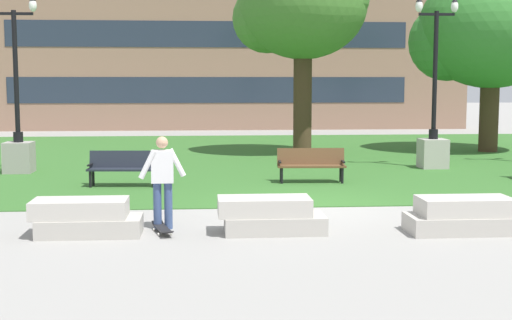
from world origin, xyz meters
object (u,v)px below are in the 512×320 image
at_px(concrete_block_left, 270,216).
at_px(skateboard, 162,228).
at_px(concrete_block_center, 86,218).
at_px(park_bench_far_left, 311,163).
at_px(lamp_post_center, 18,138).
at_px(park_bench_near_right, 124,166).
at_px(concrete_block_right, 461,216).
at_px(lamp_post_left, 433,134).
at_px(person_skateboarder, 162,177).

distance_m(concrete_block_left, skateboard, 1.94).
relative_size(concrete_block_center, skateboard, 1.83).
distance_m(park_bench_far_left, lamp_post_center, 8.70).
bearing_deg(park_bench_far_left, lamp_post_center, 162.30).
xyz_separation_m(park_bench_near_right, park_bench_far_left, (4.91, 0.30, 0.00)).
bearing_deg(park_bench_near_right, park_bench_far_left, 3.54).
xyz_separation_m(concrete_block_left, skateboard, (-1.93, 0.10, -0.22)).
relative_size(concrete_block_right, park_bench_far_left, 1.02).
relative_size(concrete_block_center, concrete_block_left, 0.99).
height_order(skateboard, park_bench_far_left, park_bench_far_left).
bearing_deg(park_bench_near_right, skateboard, -77.37).
bearing_deg(concrete_block_center, lamp_post_left, 43.93).
distance_m(concrete_block_left, concrete_block_right, 3.43).
bearing_deg(person_skateboarder, park_bench_far_left, 57.23).
distance_m(concrete_block_left, lamp_post_center, 10.97).
distance_m(person_skateboarder, lamp_post_center, 9.50).
relative_size(concrete_block_center, park_bench_far_left, 1.04).
bearing_deg(skateboard, lamp_post_left, 48.23).
distance_m(park_bench_far_left, lamp_post_left, 5.11).
relative_size(concrete_block_center, park_bench_near_right, 1.04).
distance_m(concrete_block_left, park_bench_near_right, 6.65).
xyz_separation_m(concrete_block_center, skateboard, (1.34, 0.06, -0.22)).
distance_m(skateboard, lamp_post_left, 11.87).
relative_size(park_bench_far_left, lamp_post_center, 0.36).
bearing_deg(skateboard, concrete_block_left, -2.82).
distance_m(person_skateboarder, park_bench_near_right, 5.51).
bearing_deg(concrete_block_right, lamp_post_center, 137.86).
relative_size(concrete_block_left, concrete_block_right, 1.03).
relative_size(concrete_block_left, lamp_post_center, 0.38).
distance_m(concrete_block_center, park_bench_near_right, 5.79).
bearing_deg(concrete_block_right, concrete_block_left, 175.32).
bearing_deg(person_skateboarder, park_bench_near_right, 103.45).
bearing_deg(park_bench_near_right, lamp_post_center, 138.77).
height_order(concrete_block_left, concrete_block_right, same).
relative_size(concrete_block_right, lamp_post_center, 0.36).
xyz_separation_m(person_skateboarder, park_bench_far_left, (3.64, 5.65, -0.43)).
height_order(lamp_post_center, lamp_post_left, lamp_post_left).
bearing_deg(skateboard, concrete_block_center, -177.47).
relative_size(concrete_block_left, person_skateboarder, 1.12).
xyz_separation_m(concrete_block_center, park_bench_far_left, (4.97, 6.08, 0.23)).
bearing_deg(lamp_post_center, concrete_block_right, -42.14).
bearing_deg(concrete_block_center, park_bench_far_left, 50.74).
xyz_separation_m(park_bench_far_left, lamp_post_center, (-8.27, 2.64, 0.52)).
distance_m(concrete_block_left, person_skateboarder, 2.10).
bearing_deg(lamp_post_left, skateboard, -131.77).
bearing_deg(lamp_post_left, concrete_block_right, -105.36).
distance_m(park_bench_near_right, lamp_post_left, 9.68).
xyz_separation_m(concrete_block_left, person_skateboarder, (-1.93, 0.47, 0.66)).
bearing_deg(park_bench_far_left, person_skateboarder, -122.77).
height_order(skateboard, park_bench_near_right, park_bench_near_right).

